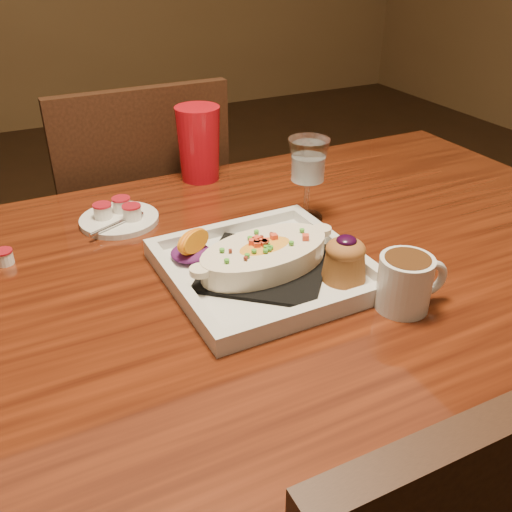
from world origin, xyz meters
name	(u,v)px	position (x,y,z in m)	size (l,w,h in m)	color
table	(242,325)	(0.00, 0.00, 0.65)	(1.50, 0.90, 0.75)	maroon
chair_far	(141,240)	(0.00, 0.63, 0.51)	(0.42, 0.42, 0.93)	black
plate	(271,262)	(0.04, -0.02, 0.78)	(0.30, 0.30, 0.08)	silver
coffee_mug	(406,281)	(0.17, -0.18, 0.79)	(0.11, 0.08, 0.08)	silver
goblet	(308,165)	(0.19, 0.13, 0.86)	(0.07, 0.07, 0.16)	silver
saucer	(119,217)	(-0.12, 0.27, 0.76)	(0.14, 0.14, 0.10)	silver
creamer_loose	(4,257)	(-0.33, 0.20, 0.76)	(0.03, 0.03, 0.02)	white
red_tumbler	(199,144)	(0.09, 0.40, 0.83)	(0.09, 0.09, 0.16)	red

